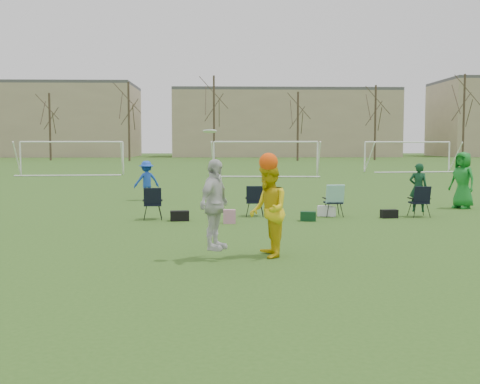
{
  "coord_description": "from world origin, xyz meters",
  "views": [
    {
      "loc": [
        0.78,
        -10.28,
        2.29
      ],
      "look_at": [
        1.22,
        2.58,
        1.25
      ],
      "focal_mm": 45.0,
      "sensor_mm": 36.0,
      "label": 1
    }
  ],
  "objects_px": {
    "fielder_green_far": "(463,180)",
    "goal_right": "(408,148)",
    "fielder_blue": "(147,181)",
    "center_contest": "(248,207)",
    "goal_left": "(72,148)",
    "goal_mid": "(266,149)"
  },
  "relations": [
    {
      "from": "fielder_green_far",
      "to": "goal_left",
      "type": "relative_size",
      "value": 0.27
    },
    {
      "from": "fielder_blue",
      "to": "center_contest",
      "type": "relative_size",
      "value": 0.62
    },
    {
      "from": "goal_left",
      "to": "fielder_blue",
      "type": "bearing_deg",
      "value": -73.64
    },
    {
      "from": "fielder_green_far",
      "to": "center_contest",
      "type": "bearing_deg",
      "value": -73.25
    },
    {
      "from": "fielder_green_far",
      "to": "fielder_blue",
      "type": "bearing_deg",
      "value": -137.96
    },
    {
      "from": "goal_right",
      "to": "fielder_green_far",
      "type": "bearing_deg",
      "value": -111.64
    },
    {
      "from": "center_contest",
      "to": "goal_left",
      "type": "distance_m",
      "value": 34.33
    },
    {
      "from": "fielder_green_far",
      "to": "goal_right",
      "type": "bearing_deg",
      "value": 134.84
    },
    {
      "from": "fielder_blue",
      "to": "goal_mid",
      "type": "relative_size",
      "value": 0.21
    },
    {
      "from": "goal_mid",
      "to": "fielder_blue",
      "type": "bearing_deg",
      "value": -104.92
    },
    {
      "from": "goal_left",
      "to": "goal_right",
      "type": "relative_size",
      "value": 1.01
    },
    {
      "from": "fielder_blue",
      "to": "fielder_green_far",
      "type": "height_order",
      "value": "fielder_green_far"
    },
    {
      "from": "center_contest",
      "to": "goal_mid",
      "type": "distance_m",
      "value": 30.52
    },
    {
      "from": "fielder_blue",
      "to": "goal_right",
      "type": "distance_m",
      "value": 30.13
    },
    {
      "from": "goal_left",
      "to": "goal_mid",
      "type": "height_order",
      "value": "same"
    },
    {
      "from": "center_contest",
      "to": "goal_left",
      "type": "height_order",
      "value": "center_contest"
    },
    {
      "from": "fielder_blue",
      "to": "center_contest",
      "type": "bearing_deg",
      "value": 83.11
    },
    {
      "from": "goal_right",
      "to": "center_contest",
      "type": "bearing_deg",
      "value": -119.95
    },
    {
      "from": "fielder_green_far",
      "to": "center_contest",
      "type": "relative_size",
      "value": 0.78
    },
    {
      "from": "fielder_green_far",
      "to": "goal_right",
      "type": "height_order",
      "value": "goal_right"
    },
    {
      "from": "fielder_green_far",
      "to": "center_contest",
      "type": "distance_m",
      "value": 12.03
    },
    {
      "from": "goal_right",
      "to": "goal_mid",
      "type": "bearing_deg",
      "value": -161.43
    }
  ]
}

